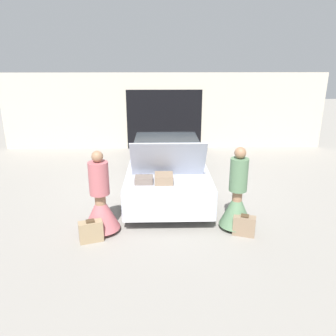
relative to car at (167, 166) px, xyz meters
name	(u,v)px	position (x,y,z in m)	size (l,w,h in m)	color
ground_plane	(167,187)	(0.00, -0.02, -0.59)	(40.00, 40.00, 0.00)	gray
garage_wall_back	(164,112)	(0.00, 4.08, 0.81)	(12.00, 0.14, 2.80)	beige
car	(167,166)	(0.00, 0.00, 0.00)	(1.92, 4.73, 1.66)	#B2B7C6
person_left	(101,204)	(-1.34, -2.35, 0.00)	(0.72, 0.72, 1.66)	#997051
person_right	(237,201)	(1.34, -2.29, 0.02)	(0.66, 0.66, 1.70)	#997051
suitcase_beside_left_person	(91,231)	(-1.48, -2.72, -0.38)	(0.48, 0.33, 0.43)	#9E8460
suitcase_beside_right_person	(244,226)	(1.45, -2.57, -0.39)	(0.46, 0.32, 0.42)	#8C7259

